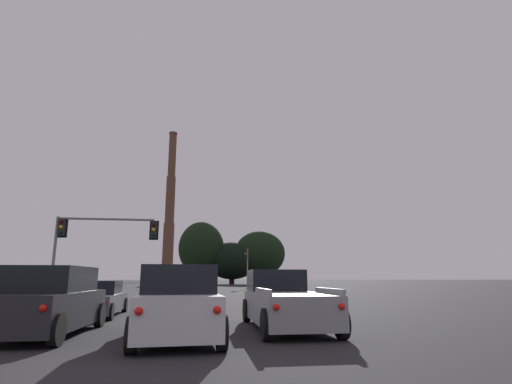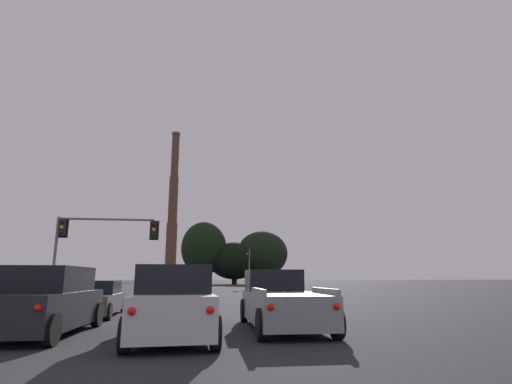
{
  "view_description": "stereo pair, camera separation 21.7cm",
  "coord_description": "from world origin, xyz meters",
  "px_view_note": "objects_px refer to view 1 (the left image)",
  "views": [
    {
      "loc": [
        0.76,
        -2.6,
        1.55
      ],
      "look_at": [
        4.33,
        22.59,
        7.03
      ],
      "focal_mm": 28.0,
      "sensor_mm": 36.0,
      "label": 1
    },
    {
      "loc": [
        0.97,
        -2.63,
        1.55
      ],
      "look_at": [
        4.33,
        22.59,
        7.03
      ],
      "focal_mm": 28.0,
      "sensor_mm": 36.0,
      "label": 2
    }
  ],
  "objects_px": {
    "pickup_truck_right_lane_second": "(284,302)",
    "suv_center_lane_second": "(178,303)",
    "sedan_left_lane_front": "(97,299)",
    "traffic_light_overhead_left": "(92,236)",
    "traffic_light_far_right": "(247,262)",
    "suv_left_lane_second": "(48,302)",
    "smokestack": "(169,221)"
  },
  "relations": [
    {
      "from": "pickup_truck_right_lane_second",
      "to": "suv_center_lane_second",
      "type": "relative_size",
      "value": 1.11
    },
    {
      "from": "sedan_left_lane_front",
      "to": "traffic_light_overhead_left",
      "type": "xyz_separation_m",
      "value": [
        -2.51,
        8.3,
        3.41
      ]
    },
    {
      "from": "traffic_light_overhead_left",
      "to": "traffic_light_far_right",
      "type": "height_order",
      "value": "traffic_light_far_right"
    },
    {
      "from": "suv_left_lane_second",
      "to": "smokestack",
      "type": "distance_m",
      "value": 149.31
    },
    {
      "from": "pickup_truck_right_lane_second",
      "to": "suv_center_lane_second",
      "type": "xyz_separation_m",
      "value": [
        -3.21,
        -1.85,
        0.09
      ]
    },
    {
      "from": "suv_left_lane_second",
      "to": "traffic_light_overhead_left",
      "type": "bearing_deg",
      "value": 101.32
    },
    {
      "from": "traffic_light_far_right",
      "to": "smokestack",
      "type": "relative_size",
      "value": 0.09
    },
    {
      "from": "traffic_light_overhead_left",
      "to": "smokestack",
      "type": "distance_m",
      "value": 134.8
    },
    {
      "from": "suv_center_lane_second",
      "to": "traffic_light_far_right",
      "type": "relative_size",
      "value": 0.9
    },
    {
      "from": "suv_left_lane_second",
      "to": "traffic_light_overhead_left",
      "type": "distance_m",
      "value": 14.67
    },
    {
      "from": "pickup_truck_right_lane_second",
      "to": "traffic_light_overhead_left",
      "type": "distance_m",
      "value": 16.64
    },
    {
      "from": "sedan_left_lane_front",
      "to": "traffic_light_far_right",
      "type": "relative_size",
      "value": 0.86
    },
    {
      "from": "sedan_left_lane_front",
      "to": "suv_center_lane_second",
      "type": "distance_m",
      "value": 7.82
    },
    {
      "from": "sedan_left_lane_front",
      "to": "pickup_truck_right_lane_second",
      "type": "relative_size",
      "value": 0.86
    },
    {
      "from": "suv_left_lane_second",
      "to": "suv_center_lane_second",
      "type": "bearing_deg",
      "value": -16.32
    },
    {
      "from": "sedan_left_lane_front",
      "to": "smokestack",
      "type": "xyz_separation_m",
      "value": [
        -7.86,
        141.57,
        22.93
      ]
    },
    {
      "from": "suv_left_lane_second",
      "to": "traffic_light_overhead_left",
      "type": "relative_size",
      "value": 0.78
    },
    {
      "from": "traffic_light_overhead_left",
      "to": "smokestack",
      "type": "height_order",
      "value": "smokestack"
    },
    {
      "from": "sedan_left_lane_front",
      "to": "smokestack",
      "type": "bearing_deg",
      "value": 91.16
    },
    {
      "from": "suv_left_lane_second",
      "to": "traffic_light_overhead_left",
      "type": "xyz_separation_m",
      "value": [
        -2.57,
        14.09,
        3.18
      ]
    },
    {
      "from": "pickup_truck_right_lane_second",
      "to": "traffic_light_far_right",
      "type": "distance_m",
      "value": 44.24
    },
    {
      "from": "suv_center_lane_second",
      "to": "traffic_light_far_right",
      "type": "bearing_deg",
      "value": 78.22
    },
    {
      "from": "pickup_truck_right_lane_second",
      "to": "traffic_light_overhead_left",
      "type": "xyz_separation_m",
      "value": [
        -9.37,
        13.36,
        3.28
      ]
    },
    {
      "from": "sedan_left_lane_front",
      "to": "traffic_light_far_right",
      "type": "bearing_deg",
      "value": 72.42
    },
    {
      "from": "sedan_left_lane_front",
      "to": "traffic_light_far_right",
      "type": "distance_m",
      "value": 40.51
    },
    {
      "from": "pickup_truck_right_lane_second",
      "to": "suv_center_lane_second",
      "type": "distance_m",
      "value": 3.71
    },
    {
      "from": "suv_center_lane_second",
      "to": "traffic_light_overhead_left",
      "type": "height_order",
      "value": "traffic_light_overhead_left"
    },
    {
      "from": "sedan_left_lane_front",
      "to": "smokestack",
      "type": "distance_m",
      "value": 143.63
    },
    {
      "from": "pickup_truck_right_lane_second",
      "to": "smokestack",
      "type": "xyz_separation_m",
      "value": [
        -14.72,
        146.62,
        22.79
      ]
    },
    {
      "from": "sedan_left_lane_front",
      "to": "suv_center_lane_second",
      "type": "height_order",
      "value": "suv_center_lane_second"
    },
    {
      "from": "traffic_light_overhead_left",
      "to": "traffic_light_far_right",
      "type": "distance_m",
      "value": 33.4
    },
    {
      "from": "smokestack",
      "to": "pickup_truck_right_lane_second",
      "type": "bearing_deg",
      "value": -84.27
    }
  ]
}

